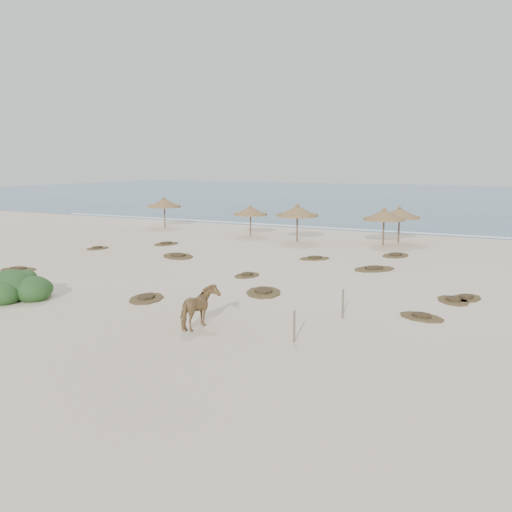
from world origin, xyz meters
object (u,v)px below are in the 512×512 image
at_px(palapa_0, 164,203).
at_px(palapa_1, 251,211).
at_px(horse, 199,308).
at_px(bush, 14,288).

distance_m(palapa_0, palapa_1, 9.50).
relative_size(palapa_1, horse, 1.84).
height_order(palapa_0, bush, palapa_0).
height_order(palapa_0, horse, palapa_0).
distance_m(horse, bush, 9.28).
bearing_deg(palapa_1, palapa_0, 170.78).
bearing_deg(bush, horse, -0.10).
bearing_deg(palapa_1, bush, -87.41).
bearing_deg(palapa_0, bush, -66.96).
height_order(palapa_1, horse, palapa_1).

